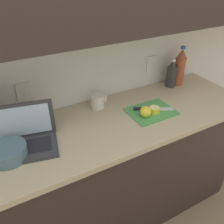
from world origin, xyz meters
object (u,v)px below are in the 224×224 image
Objects in this scene: lemon_half_cut at (154,110)px; bottle_green_soda at (171,74)px; lemon_whole_beside at (146,112)px; bottle_oil_tall at (180,67)px; laptop at (23,137)px; cutting_board at (151,111)px; knife at (147,109)px; bowl_white at (8,153)px; measuring_cup at (98,101)px.

lemon_half_cut is 0.44m from bottle_green_soda.
lemon_half_cut is at bearing 10.19° from lemon_whole_beside.
bottle_oil_tall is (0.08, 0.00, 0.04)m from bottle_green_soda.
laptop is at bearing -171.17° from bottle_green_soda.
lemon_whole_beside is at bearing -147.77° from bottle_green_soda.
bottle_oil_tall is (1.25, 0.18, 0.09)m from laptop.
cutting_board is 0.52m from bottle_oil_tall.
bowl_white is (-0.88, -0.03, 0.02)m from knife.
cutting_board is at bearing 25.30° from lemon_whole_beside.
bowl_white is at bearing -159.26° from measuring_cup.
lemon_whole_beside is at bearing -106.24° from knife.
knife is 0.33m from measuring_cup.
measuring_cup is (-0.21, 0.26, 0.00)m from lemon_whole_beside.
cutting_board is at bearing -151.45° from bottle_oil_tall.
bottle_oil_tall reaches higher than cutting_board.
cutting_board is 1.61× the size of bowl_white.
lemon_half_cut is 0.38m from measuring_cup.
lemon_half_cut is at bearing -0.97° from bowl_white.
laptop reaches higher than measuring_cup.
bottle_oil_tall reaches higher than bottle_green_soda.
knife reaches higher than cutting_board.
bottle_oil_tall is 1.36m from bowl_white.
bottle_oil_tall is at bearing 28.55° from cutting_board.
bottle_oil_tall is (0.43, 0.26, 0.12)m from lemon_half_cut.
laptop is at bearing 174.63° from lemon_half_cut.
bowl_white is at bearing 177.89° from lemon_whole_beside.
bottle_oil_tall reaches higher than lemon_half_cut.
knife is 3.67× the size of lemon_half_cut.
lemon_half_cut is at bearing 6.84° from laptop.
knife is 3.52× the size of lemon_whole_beside.
bottle_oil_tall is (0.51, 0.27, 0.10)m from lemon_whole_beside.
bottle_oil_tall is at bearing 0.00° from bottle_green_soda.
cutting_board is at bearing -30.15° from knife.
lemon_half_cut reaches higher than knife.
measuring_cup is (-0.26, 0.20, 0.03)m from knife.
lemon_half_cut is (0.82, -0.08, -0.03)m from laptop.
bottle_green_soda is at bearing 32.23° from lemon_whole_beside.
cutting_board is 4.13× the size of lemon_whole_beside.
measuring_cup reaches higher than knife.
knife is 1.13× the size of bottle_green_soda.
bottle_green_soda reaches higher than knife.
cutting_board is at bearing 0.26° from bowl_white.
bowl_white is (-1.33, -0.24, -0.11)m from bottle_oil_tall.
bowl_white reaches higher than lemon_half_cut.
bowl_white is (-0.91, 0.02, 0.01)m from lemon_half_cut.
laptop is 5.33× the size of lemon_whole_beside.
bowl_white is at bearing -169.04° from bottle_green_soda.
laptop reaches higher than cutting_board.
measuring_cup is at bearing 139.99° from lemon_half_cut.
lemon_half_cut is at bearing -40.01° from measuring_cup.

